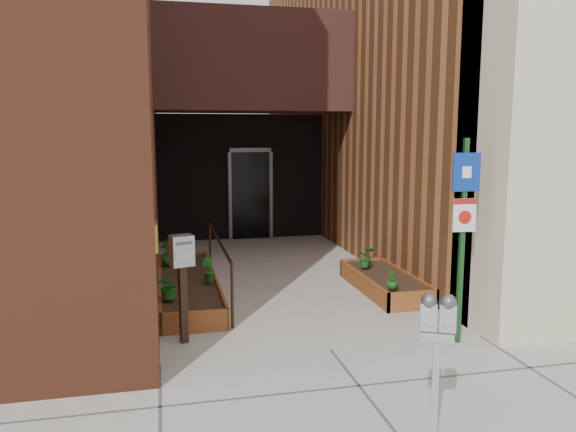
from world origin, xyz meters
TOP-DOWN VIEW (x-y plane):
  - ground at (0.00, 0.00)m, footprint 80.00×80.00m
  - architecture at (-0.18, 6.89)m, footprint 20.00×14.60m
  - planter_left at (-1.55, 2.70)m, footprint 0.90×3.60m
  - planter_right at (1.60, 2.20)m, footprint 0.80×2.20m
  - handrail at (-1.05, 2.65)m, footprint 0.04×3.34m
  - parking_meter at (0.25, -2.11)m, footprint 0.30×0.21m
  - sign_post at (1.61, -0.13)m, footprint 0.34×0.09m
  - payment_dropbox at (-1.70, 0.64)m, footprint 0.31×0.26m
  - shrub_left_a at (-1.85, 1.54)m, footprint 0.45×0.45m
  - shrub_left_b at (-1.25, 2.32)m, footprint 0.29×0.29m
  - shrub_left_c at (-1.85, 3.62)m, footprint 0.27×0.27m
  - shrub_left_d at (-1.85, 4.09)m, footprint 0.24×0.24m
  - shrub_right_a at (1.35, 1.30)m, footprint 0.22×0.22m
  - shrub_right_b at (1.54, 2.76)m, footprint 0.26×0.26m
  - shrub_right_c at (1.43, 2.64)m, footprint 0.36×0.36m

SIDE VIEW (x-z plane):
  - ground at x=0.00m, z-range 0.00..0.00m
  - planter_left at x=-1.55m, z-range -0.02..0.28m
  - planter_right at x=1.60m, z-range -0.02..0.28m
  - shrub_right_a at x=1.35m, z-range 0.30..0.59m
  - shrub_right_c at x=1.43m, z-range 0.30..0.61m
  - shrub_right_b at x=1.54m, z-range 0.30..0.65m
  - shrub_left_b at x=-1.25m, z-range 0.30..0.68m
  - shrub_left_c at x=-1.85m, z-range 0.30..0.68m
  - shrub_left_d at x=-1.85m, z-range 0.30..0.69m
  - shrub_left_a at x=-1.85m, z-range 0.30..0.69m
  - handrail at x=-1.05m, z-range 0.30..1.20m
  - payment_dropbox at x=-1.70m, z-range 0.30..1.65m
  - parking_meter at x=0.25m, z-range 0.35..1.64m
  - sign_post at x=1.61m, z-range 0.29..2.81m
  - architecture at x=-0.18m, z-range -0.02..9.98m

